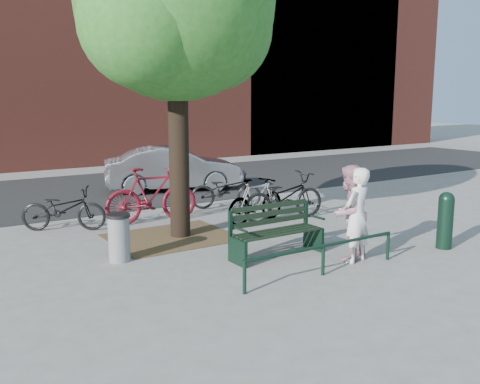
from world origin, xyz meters
TOP-DOWN VIEW (x-y plane):
  - ground at (0.00, 0.00)m, footprint 90.00×90.00m
  - dirt_pit at (-1.00, 2.20)m, footprint 2.40×2.00m
  - road at (0.00, 8.50)m, footprint 40.00×7.00m
  - townhouse_row at (0.17, 16.00)m, footprint 45.00×4.00m
  - park_bench at (-0.00, 0.08)m, footprint 1.74×0.54m
  - guard_railing at (0.00, -1.20)m, footprint 3.06×0.06m
  - street_tree at (-0.75, 2.20)m, footprint 4.20×3.80m
  - person_left at (0.95, -0.97)m, footprint 0.68×0.53m
  - person_right at (0.95, -0.78)m, footprint 0.96×0.85m
  - bollard at (2.94, -1.28)m, footprint 0.29×0.29m
  - litter_bin at (-2.43, 1.29)m, footprint 0.41×0.41m
  - bicycle_a at (-2.64, 4.00)m, footprint 1.84×1.43m
  - bicycle_b at (-0.78, 3.62)m, footprint 2.16×0.84m
  - bicycle_c at (1.44, 4.06)m, footprint 1.88×1.36m
  - bicycle_d at (1.14, 2.30)m, footprint 1.78×0.81m
  - bicycle_e at (1.85, 2.20)m, footprint 2.14×0.90m
  - parked_car at (1.50, 7.17)m, footprint 4.29×2.57m

SIDE VIEW (x-z plane):
  - ground at x=0.00m, z-range 0.00..0.00m
  - road at x=0.00m, z-range 0.00..0.01m
  - dirt_pit at x=-1.00m, z-range 0.00..0.02m
  - guard_railing at x=0.00m, z-range 0.15..0.66m
  - litter_bin at x=-2.43m, z-range 0.01..0.84m
  - bicycle_a at x=-2.64m, z-range 0.00..0.93m
  - bicycle_c at x=1.44m, z-range 0.00..0.94m
  - park_bench at x=0.00m, z-range -0.01..0.97m
  - bicycle_d at x=1.14m, z-range 0.00..1.03m
  - bicycle_e at x=1.85m, z-range 0.00..1.10m
  - bollard at x=2.94m, z-range 0.04..1.11m
  - bicycle_b at x=-0.78m, z-range 0.00..1.26m
  - parked_car at x=1.50m, z-range 0.00..1.33m
  - person_left at x=0.95m, z-range 0.00..1.63m
  - person_right at x=0.95m, z-range 0.00..1.66m
  - street_tree at x=-0.75m, z-range 1.17..7.67m
  - townhouse_row at x=0.17m, z-range -0.75..13.25m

